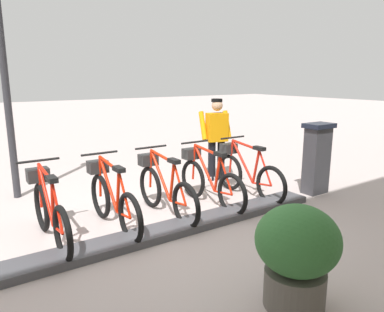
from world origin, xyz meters
TOP-DOWN VIEW (x-y plane):
  - ground_plane at (0.00, 0.00)m, footprint 60.00×60.00m
  - dock_rail_base at (0.00, 0.00)m, footprint 0.44×4.97m
  - payment_kiosk at (0.05, -3.05)m, footprint 0.36×0.52m
  - bike_docked_0 at (0.63, -1.88)m, footprint 1.72×0.54m
  - bike_docked_1 at (0.63, -1.05)m, footprint 1.72×0.54m
  - bike_docked_2 at (0.63, -0.22)m, footprint 1.72×0.54m
  - bike_docked_3 at (0.63, 0.62)m, footprint 1.72×0.54m
  - bike_docked_4 at (0.63, 1.45)m, footprint 1.72×0.54m
  - worker_near_rack at (1.71, -2.05)m, footprint 0.57×0.69m
  - lamp_post at (2.82, 1.52)m, footprint 0.32×0.32m
  - planter_bush at (-2.01, -0.09)m, footprint 0.76×0.76m

SIDE VIEW (x-z plane):
  - ground_plane at x=0.00m, z-range 0.00..0.00m
  - dock_rail_base at x=0.00m, z-range 0.00..0.10m
  - bike_docked_0 at x=0.63m, z-range -0.08..0.94m
  - bike_docked_1 at x=0.63m, z-range -0.08..0.94m
  - bike_docked_2 at x=0.63m, z-range -0.08..0.94m
  - bike_docked_3 at x=0.63m, z-range -0.08..0.94m
  - bike_docked_4 at x=0.63m, z-range -0.08..0.94m
  - planter_bush at x=-2.01m, z-range 0.06..1.03m
  - payment_kiosk at x=0.05m, z-range 0.03..1.31m
  - worker_near_rack at x=1.71m, z-range 0.08..1.74m
  - lamp_post at x=2.82m, z-range 0.62..4.62m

